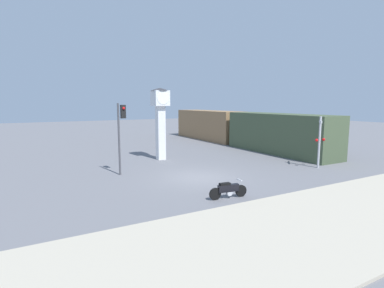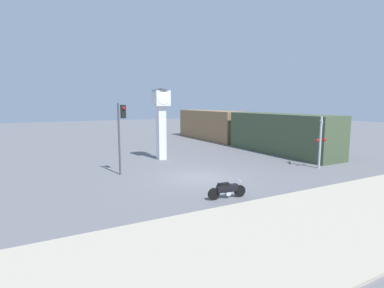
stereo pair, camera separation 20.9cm
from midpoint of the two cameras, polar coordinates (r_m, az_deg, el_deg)
name	(u,v)px [view 1 (the left image)]	position (r m, az deg, el deg)	size (l,w,h in m)	color
ground_plane	(199,177)	(17.63, 0.94, -6.38)	(120.00, 120.00, 0.00)	slate
sidewalk_strip	(312,225)	(11.75, 21.44, -14.13)	(36.00, 6.00, 0.10)	#B2A893
motorcycle	(228,190)	(13.89, 6.47, -8.66)	(1.88, 0.45, 0.83)	black
clock_tower	(160,113)	(22.91, -6.32, 5.96)	(1.37, 1.37, 5.45)	white
freight_train	(239,128)	(31.25, 8.71, 2.94)	(2.80, 22.28, 3.40)	#425138
traffic_light	(121,126)	(18.39, -13.69, 3.36)	(0.50, 0.35, 4.32)	#47474C
railroad_crossing_signal	(320,140)	(21.55, 22.88, 0.73)	(0.90, 0.82, 3.45)	#B7B7BC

